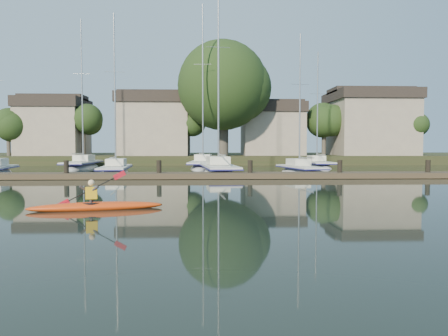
{
  "coord_description": "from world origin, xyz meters",
  "views": [
    {
      "loc": [
        0.13,
        -14.7,
        2.19
      ],
      "look_at": [
        0.88,
        4.2,
        1.2
      ],
      "focal_mm": 35.0,
      "sensor_mm": 36.0,
      "label": 1
    }
  ],
  "objects_px": {
    "sailboat_6": "(203,170)",
    "sailboat_3": "(300,175)",
    "dock": "(205,175)",
    "sailboat_1": "(116,176)",
    "sailboat_5": "(83,170)",
    "kayak": "(95,205)",
    "sailboat_7": "(317,169)",
    "sailboat_2": "(219,177)"
  },
  "relations": [
    {
      "from": "sailboat_1",
      "to": "sailboat_5",
      "type": "bearing_deg",
      "value": 114.81
    },
    {
      "from": "dock",
      "to": "sailboat_6",
      "type": "bearing_deg",
      "value": 91.07
    },
    {
      "from": "dock",
      "to": "sailboat_1",
      "type": "relative_size",
      "value": 2.54
    },
    {
      "from": "kayak",
      "to": "sailboat_6",
      "type": "distance_m",
      "value": 27.64
    },
    {
      "from": "sailboat_6",
      "to": "sailboat_3",
      "type": "bearing_deg",
      "value": -44.14
    },
    {
      "from": "kayak",
      "to": "sailboat_5",
      "type": "distance_m",
      "value": 28.71
    },
    {
      "from": "sailboat_3",
      "to": "sailboat_6",
      "type": "bearing_deg",
      "value": 121.99
    },
    {
      "from": "sailboat_2",
      "to": "sailboat_3",
      "type": "height_order",
      "value": "sailboat_2"
    },
    {
      "from": "sailboat_3",
      "to": "sailboat_7",
      "type": "relative_size",
      "value": 0.96
    },
    {
      "from": "dock",
      "to": "sailboat_2",
      "type": "bearing_deg",
      "value": 76.75
    },
    {
      "from": "dock",
      "to": "sailboat_3",
      "type": "relative_size",
      "value": 2.83
    },
    {
      "from": "sailboat_3",
      "to": "sailboat_5",
      "type": "xyz_separation_m",
      "value": [
        -19.25,
        8.64,
        -0.01
      ]
    },
    {
      "from": "sailboat_1",
      "to": "sailboat_7",
      "type": "bearing_deg",
      "value": 22.16
    },
    {
      "from": "sailboat_7",
      "to": "sailboat_3",
      "type": "bearing_deg",
      "value": -112.92
    },
    {
      "from": "sailboat_1",
      "to": "sailboat_2",
      "type": "bearing_deg",
      "value": -6.96
    },
    {
      "from": "kayak",
      "to": "sailboat_6",
      "type": "height_order",
      "value": "sailboat_6"
    },
    {
      "from": "sailboat_5",
      "to": "sailboat_6",
      "type": "height_order",
      "value": "sailboat_6"
    },
    {
      "from": "dock",
      "to": "sailboat_7",
      "type": "bearing_deg",
      "value": 51.38
    },
    {
      "from": "sailboat_6",
      "to": "sailboat_7",
      "type": "relative_size",
      "value": 1.36
    },
    {
      "from": "dock",
      "to": "sailboat_5",
      "type": "distance_m",
      "value": 18.09
    },
    {
      "from": "kayak",
      "to": "sailboat_3",
      "type": "relative_size",
      "value": 0.37
    },
    {
      "from": "kayak",
      "to": "sailboat_1",
      "type": "distance_m",
      "value": 18.95
    },
    {
      "from": "sailboat_2",
      "to": "sailboat_7",
      "type": "height_order",
      "value": "sailboat_2"
    },
    {
      "from": "kayak",
      "to": "sailboat_7",
      "type": "bearing_deg",
      "value": 49.63
    },
    {
      "from": "sailboat_5",
      "to": "sailboat_1",
      "type": "bearing_deg",
      "value": -60.12
    },
    {
      "from": "dock",
      "to": "sailboat_5",
      "type": "xyz_separation_m",
      "value": [
        -11.81,
        13.69,
        -0.4
      ]
    },
    {
      "from": "sailboat_1",
      "to": "sailboat_6",
      "type": "relative_size",
      "value": 0.78
    },
    {
      "from": "sailboat_7",
      "to": "sailboat_5",
      "type": "bearing_deg",
      "value": 179.71
    },
    {
      "from": "sailboat_6",
      "to": "sailboat_7",
      "type": "height_order",
      "value": "sailboat_6"
    },
    {
      "from": "sailboat_2",
      "to": "sailboat_5",
      "type": "relative_size",
      "value": 1.07
    },
    {
      "from": "sailboat_5",
      "to": "sailboat_2",
      "type": "bearing_deg",
      "value": -34.97
    },
    {
      "from": "kayak",
      "to": "sailboat_5",
      "type": "relative_size",
      "value": 0.29
    },
    {
      "from": "sailboat_5",
      "to": "sailboat_6",
      "type": "bearing_deg",
      "value": 0.09
    },
    {
      "from": "dock",
      "to": "sailboat_6",
      "type": "xyz_separation_m",
      "value": [
        -0.25,
        13.6,
        -0.4
      ]
    },
    {
      "from": "sailboat_3",
      "to": "sailboat_6",
      "type": "relative_size",
      "value": 0.7
    },
    {
      "from": "sailboat_2",
      "to": "sailboat_3",
      "type": "distance_m",
      "value": 6.41
    },
    {
      "from": "sailboat_2",
      "to": "dock",
      "type": "bearing_deg",
      "value": -108.83
    },
    {
      "from": "dock",
      "to": "sailboat_6",
      "type": "relative_size",
      "value": 1.98
    },
    {
      "from": "sailboat_6",
      "to": "sailboat_7",
      "type": "distance_m",
      "value": 11.29
    },
    {
      "from": "kayak",
      "to": "sailboat_6",
      "type": "xyz_separation_m",
      "value": [
        3.39,
        27.43,
        -0.37
      ]
    },
    {
      "from": "dock",
      "to": "sailboat_6",
      "type": "height_order",
      "value": "sailboat_6"
    },
    {
      "from": "sailboat_3",
      "to": "sailboat_6",
      "type": "xyz_separation_m",
      "value": [
        -7.7,
        8.54,
        -0.02
      ]
    }
  ]
}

